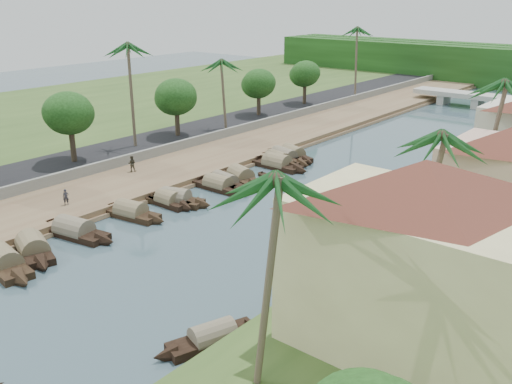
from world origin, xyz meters
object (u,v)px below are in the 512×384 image
Objects in this scene: bridge at (496,100)px; person_near at (66,197)px; building_near at (417,256)px; sampan_1 at (33,249)px.

person_near is (-14.30, -72.80, -0.19)m from bridge.
building_near is at bearing -59.77° from person_near.
building_near reaches higher than person_near.
sampan_1 is (-27.90, -5.30, -5.96)m from building_near.
bridge is at bearing 102.06° from sampan_1.
person_near is at bearing -101.12° from bridge.
building_near is 29.02m from sampan_1.
bridge is 1.89× the size of building_near.
bridge is 79.81m from sampan_1.
person_near is (-5.40, 6.50, 1.11)m from sampan_1.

